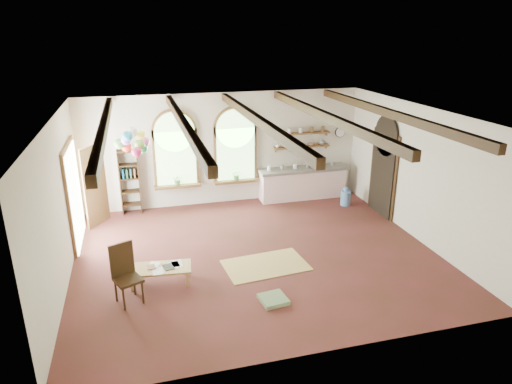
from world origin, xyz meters
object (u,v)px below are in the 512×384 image
object	(u,v)px
side_chair	(128,286)
balloon_cluster	(134,142)
coffee_table	(160,269)
kitchen_counter	(303,183)

from	to	relation	value
side_chair	balloon_cluster	size ratio (longest dim) A/B	1.00
coffee_table	balloon_cluster	size ratio (longest dim) A/B	1.13
kitchen_counter	side_chair	world-z (taller)	side_chair
kitchen_counter	coffee_table	distance (m)	5.96
kitchen_counter	coffee_table	xyz separation A→B (m)	(-4.50, -3.90, -0.16)
side_chair	kitchen_counter	bearing A→B (deg)	40.88
kitchen_counter	side_chair	bearing A→B (deg)	-139.12
coffee_table	balloon_cluster	bearing A→B (deg)	96.31
coffee_table	side_chair	xyz separation A→B (m)	(-0.61, -0.52, 0.02)
balloon_cluster	side_chair	bearing A→B (deg)	-95.84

